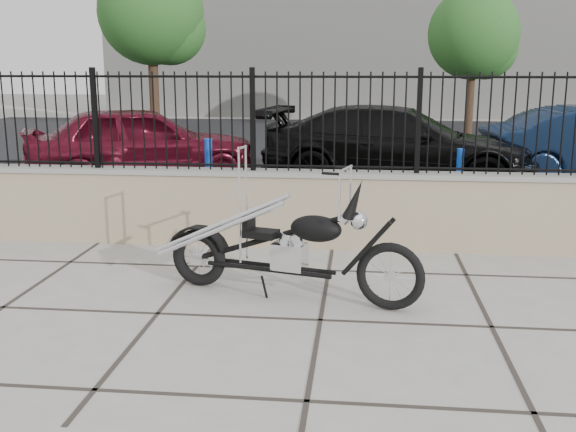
# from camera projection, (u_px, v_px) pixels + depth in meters

# --- Properties ---
(ground_plane) EXTENTS (90.00, 90.00, 0.00)m
(ground_plane) POSITION_uv_depth(u_px,v_px,m) (320.00, 320.00, 6.03)
(ground_plane) COLOR #99968E
(ground_plane) RESTS_ON ground
(parking_lot) EXTENTS (30.00, 30.00, 0.00)m
(parking_lot) POSITION_uv_depth(u_px,v_px,m) (349.00, 150.00, 18.16)
(parking_lot) COLOR black
(parking_lot) RESTS_ON ground
(retaining_wall) EXTENTS (14.00, 0.36, 0.96)m
(retaining_wall) POSITION_uv_depth(u_px,v_px,m) (333.00, 210.00, 8.35)
(retaining_wall) COLOR gray
(retaining_wall) RESTS_ON ground_plane
(iron_fence) EXTENTS (14.00, 0.08, 1.20)m
(iron_fence) POSITION_uv_depth(u_px,v_px,m) (335.00, 122.00, 8.12)
(iron_fence) COLOR black
(iron_fence) RESTS_ON retaining_wall
(background_building) EXTENTS (22.00, 6.00, 8.00)m
(background_building) POSITION_uv_depth(u_px,v_px,m) (357.00, 25.00, 30.86)
(background_building) COLOR beige
(background_building) RESTS_ON ground_plane
(chopper_motorcycle) EXTENTS (2.53, 1.07, 1.50)m
(chopper_motorcycle) POSITION_uv_depth(u_px,v_px,m) (285.00, 223.00, 6.49)
(chopper_motorcycle) COLOR black
(chopper_motorcycle) RESTS_ON ground_plane
(car_red) EXTENTS (4.75, 3.36, 1.50)m
(car_red) POSITION_uv_depth(u_px,v_px,m) (141.00, 143.00, 13.06)
(car_red) COLOR #510B1A
(car_red) RESTS_ON parking_lot
(car_black) EXTENTS (5.37, 2.79, 1.49)m
(car_black) POSITION_uv_depth(u_px,v_px,m) (397.00, 146.00, 12.73)
(car_black) COLOR black
(car_black) RESTS_ON parking_lot
(bollard_a) EXTENTS (0.17, 0.17, 1.06)m
(bollard_a) POSITION_uv_depth(u_px,v_px,m) (209.00, 171.00, 11.10)
(bollard_a) COLOR #0D31CE
(bollard_a) RESTS_ON ground_plane
(bollard_b) EXTENTS (0.14, 0.14, 0.95)m
(bollard_b) POSITION_uv_depth(u_px,v_px,m) (459.00, 178.00, 10.71)
(bollard_b) COLOR blue
(bollard_b) RESTS_ON ground_plane
(tree_left) EXTENTS (3.47, 3.47, 5.86)m
(tree_left) POSITION_uv_depth(u_px,v_px,m) (150.00, 7.00, 22.07)
(tree_left) COLOR #382619
(tree_left) RESTS_ON ground_plane
(tree_right) EXTENTS (2.79, 2.79, 4.71)m
(tree_right) POSITION_uv_depth(u_px,v_px,m) (474.00, 30.00, 20.71)
(tree_right) COLOR #382619
(tree_right) RESTS_ON ground_plane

